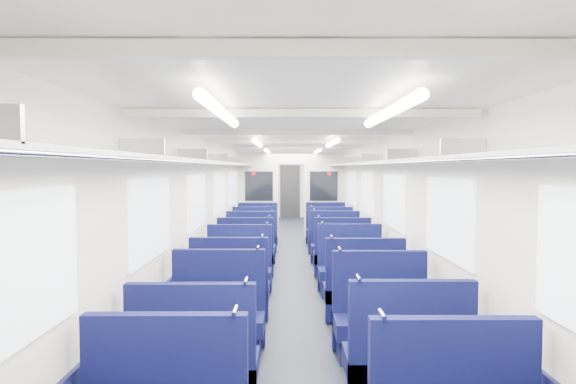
% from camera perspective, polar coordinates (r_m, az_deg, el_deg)
% --- Properties ---
extents(floor, '(2.80, 18.00, 0.01)m').
position_cam_1_polar(floor, '(9.92, 0.57, -8.19)').
color(floor, black).
rests_on(floor, ground).
extents(ceiling, '(2.80, 18.00, 0.01)m').
position_cam_1_polar(ceiling, '(9.74, 0.58, 5.51)').
color(ceiling, white).
rests_on(ceiling, wall_left).
extents(wall_left, '(0.02, 18.00, 2.35)m').
position_cam_1_polar(wall_left, '(9.84, -7.60, -1.39)').
color(wall_left, beige).
rests_on(wall_left, floor).
extents(dado_left, '(0.03, 17.90, 0.70)m').
position_cam_1_polar(dado_left, '(9.94, -7.49, -6.14)').
color(dado_left, '#111338').
rests_on(dado_left, floor).
extents(wall_right, '(0.02, 18.00, 2.35)m').
position_cam_1_polar(wall_right, '(9.88, 8.73, -1.38)').
color(wall_right, beige).
rests_on(wall_right, floor).
extents(dado_right, '(0.03, 17.90, 0.70)m').
position_cam_1_polar(dado_right, '(9.97, 8.61, -6.12)').
color(dado_right, '#111338').
rests_on(dado_right, floor).
extents(wall_far, '(2.80, 0.02, 2.35)m').
position_cam_1_polar(wall_far, '(18.75, 0.24, 0.63)').
color(wall_far, beige).
rests_on(wall_far, floor).
extents(luggage_rack_left, '(0.36, 17.40, 0.18)m').
position_cam_1_polar(luggage_rack_left, '(9.79, -6.55, 3.27)').
color(luggage_rack_left, '#B2B5BA').
rests_on(luggage_rack_left, wall_left).
extents(luggage_rack_right, '(0.36, 17.40, 0.18)m').
position_cam_1_polar(luggage_rack_right, '(9.82, 7.68, 3.26)').
color(luggage_rack_right, '#B2B5BA').
rests_on(luggage_rack_right, wall_right).
extents(windows, '(2.78, 15.60, 0.75)m').
position_cam_1_polar(windows, '(9.29, 0.61, -0.10)').
color(windows, white).
rests_on(windows, wall_left).
extents(ceiling_fittings, '(2.70, 16.06, 0.11)m').
position_cam_1_polar(ceiling_fittings, '(9.48, 0.60, 5.21)').
color(ceiling_fittings, silver).
rests_on(ceiling_fittings, ceiling).
extents(end_door, '(0.75, 0.06, 2.00)m').
position_cam_1_polar(end_door, '(18.69, 0.24, 0.09)').
color(end_door, black).
rests_on(end_door, floor).
extents(bulkhead, '(2.80, 0.10, 2.35)m').
position_cam_1_polar(bulkhead, '(13.26, 0.39, -0.03)').
color(bulkhead, silver).
rests_on(bulkhead, floor).
extents(seat_4, '(0.96, 0.53, 1.08)m').
position_cam_1_polar(seat_4, '(4.07, -10.82, -19.82)').
color(seat_4, '#0E1244').
rests_on(seat_4, floor).
extents(seat_5, '(0.96, 0.53, 1.08)m').
position_cam_1_polar(seat_5, '(4.20, 13.70, -19.11)').
color(seat_5, '#0E1244').
rests_on(seat_5, floor).
extents(seat_6, '(0.96, 0.53, 1.08)m').
position_cam_1_polar(seat_6, '(5.21, -8.22, -14.66)').
color(seat_6, '#0E1244').
rests_on(seat_6, floor).
extents(seat_7, '(0.96, 0.53, 1.08)m').
position_cam_1_polar(seat_7, '(5.17, 10.83, -14.84)').
color(seat_7, '#0E1244').
rests_on(seat_7, floor).
extents(seat_8, '(0.96, 0.53, 1.08)m').
position_cam_1_polar(seat_8, '(6.30, -6.74, -11.57)').
color(seat_8, '#0E1244').
rests_on(seat_8, floor).
extents(seat_9, '(0.96, 0.53, 1.08)m').
position_cam_1_polar(seat_9, '(6.26, 8.78, -11.66)').
color(seat_9, '#0E1244').
rests_on(seat_9, floor).
extents(seat_10, '(0.96, 0.53, 1.08)m').
position_cam_1_polar(seat_10, '(7.35, -5.75, -9.46)').
color(seat_10, '#0E1244').
rests_on(seat_10, floor).
extents(seat_11, '(0.96, 0.53, 1.08)m').
position_cam_1_polar(seat_11, '(7.45, 7.29, -9.30)').
color(seat_11, '#0E1244').
rests_on(seat_11, floor).
extents(seat_12, '(0.96, 0.53, 1.08)m').
position_cam_1_polar(seat_12, '(8.61, -4.90, -7.64)').
color(seat_12, '#0E1244').
rests_on(seat_12, floor).
extents(seat_13, '(0.96, 0.53, 1.08)m').
position_cam_1_polar(seat_13, '(8.61, 6.26, -7.65)').
color(seat_13, '#0E1244').
rests_on(seat_13, floor).
extents(seat_14, '(0.96, 0.53, 1.08)m').
position_cam_1_polar(seat_14, '(9.55, -4.42, -6.61)').
color(seat_14, '#0E1244').
rests_on(seat_14, floor).
extents(seat_15, '(0.96, 0.53, 1.08)m').
position_cam_1_polar(seat_15, '(9.64, 5.57, -6.52)').
color(seat_15, '#0E1244').
rests_on(seat_15, floor).
extents(seat_16, '(0.96, 0.53, 1.08)m').
position_cam_1_polar(seat_16, '(10.90, -3.88, -5.42)').
color(seat_16, '#0E1244').
rests_on(seat_16, floor).
extents(seat_17, '(0.96, 0.53, 1.08)m').
position_cam_1_polar(seat_17, '(10.87, 4.91, -5.45)').
color(seat_17, '#0E1244').
rests_on(seat_17, floor).
extents(seat_18, '(0.96, 0.53, 1.08)m').
position_cam_1_polar(seat_18, '(11.84, -3.58, -4.76)').
color(seat_18, '#0E1244').
rests_on(seat_18, floor).
extents(seat_19, '(0.96, 0.53, 1.08)m').
position_cam_1_polar(seat_19, '(11.99, 4.43, -4.67)').
color(seat_19, '#0E1244').
rests_on(seat_19, floor).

